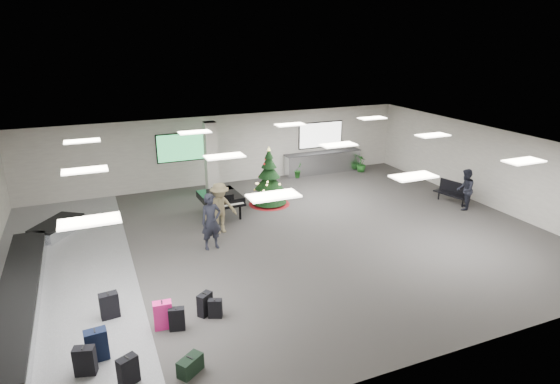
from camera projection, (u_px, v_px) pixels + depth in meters
name	position (u px, v px, depth m)	size (l,w,h in m)	color
ground	(284.00, 239.00, 16.11)	(18.00, 18.00, 0.00)	#3D3B38
room_envelope	(266.00, 170.00, 15.80)	(18.02, 14.02, 3.21)	#B0A9A1
baggage_carousel	(28.00, 279.00, 13.08)	(2.28, 9.71, 0.43)	silver
service_counter	(323.00, 162.00, 23.57)	(4.05, 0.65, 1.08)	silver
suitcase_0	(128.00, 371.00, 9.37)	(0.46, 0.37, 0.64)	black
suitcase_1	(177.00, 319.00, 11.10)	(0.41, 0.28, 0.60)	black
pink_suitcase	(163.00, 315.00, 11.16)	(0.46, 0.29, 0.71)	#F31F80
suitcase_3	(205.00, 304.00, 11.70)	(0.44, 0.41, 0.61)	black
navy_suitcase	(97.00, 345.00, 10.06)	(0.49, 0.31, 0.74)	black
suitcase_5	(85.00, 361.00, 9.64)	(0.47, 0.34, 0.66)	black
green_duffel	(190.00, 365.00, 9.70)	(0.62, 0.55, 0.39)	black
suitcase_7	(215.00, 308.00, 11.61)	(0.38, 0.30, 0.51)	black
suitcase_8	(109.00, 305.00, 11.58)	(0.47, 0.30, 0.68)	black
christmas_tree	(269.00, 185.00, 19.15)	(1.71, 1.71, 2.44)	maroon
grand_piano	(221.00, 198.00, 17.86)	(1.51, 1.89, 1.05)	black
bench	(453.00, 191.00, 19.38)	(0.81, 1.49, 0.90)	black
traveler_a	(211.00, 222.00, 15.12)	(0.69, 0.45, 1.89)	black
traveler_b	(220.00, 208.00, 16.36)	(1.19, 0.68, 1.84)	#817350
traveler_bench	(465.00, 190.00, 18.58)	(0.81, 0.63, 1.66)	black
potted_plant_left	(297.00, 169.00, 22.87)	(0.44, 0.35, 0.80)	#183D13
potted_plant_right	(361.00, 164.00, 23.80)	(0.48, 0.48, 0.85)	#183D13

